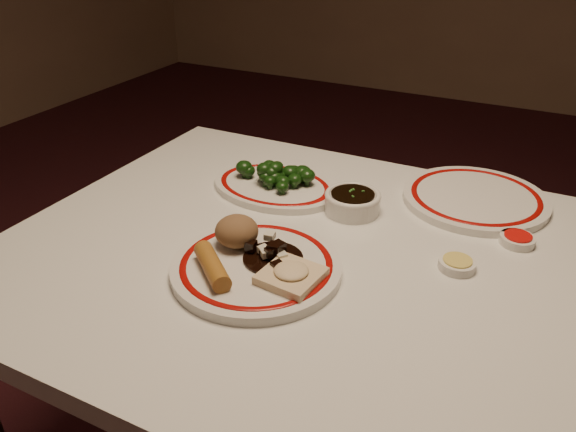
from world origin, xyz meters
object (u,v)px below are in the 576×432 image
at_px(dining_table, 330,298).
at_px(stirfry_heap, 272,254).
at_px(main_plate, 256,267).
at_px(rice_mound, 237,231).
at_px(broccoli_plate, 275,186).
at_px(soy_bowl, 352,203).
at_px(fried_wonton, 291,274).
at_px(broccoli_pile, 276,173).
at_px(spring_roll, 212,266).

distance_m(dining_table, stirfry_heap, 0.16).
distance_m(dining_table, main_plate, 0.17).
relative_size(dining_table, rice_mound, 15.43).
height_order(broccoli_plate, soy_bowl, soy_bowl).
bearing_deg(main_plate, stirfry_heap, 52.49).
bearing_deg(stirfry_heap, fried_wonton, -35.28).
bearing_deg(broccoli_plate, stirfry_heap, -62.87).
bearing_deg(broccoli_pile, main_plate, -68.47).
xyz_separation_m(dining_table, spring_roll, (-0.15, -0.16, 0.13)).
distance_m(dining_table, fried_wonton, 0.17).
bearing_deg(broccoli_plate, rice_mound, -76.84).
height_order(dining_table, broccoli_plate, broccoli_plate).
relative_size(rice_mound, broccoli_plate, 0.25).
bearing_deg(broccoli_pile, rice_mound, -77.55).
xyz_separation_m(main_plate, broccoli_plate, (-0.12, 0.29, -0.00)).
bearing_deg(spring_roll, rice_mound, 47.19).
height_order(fried_wonton, stirfry_heap, stirfry_heap).
xyz_separation_m(fried_wonton, broccoli_plate, (-0.19, 0.31, -0.02)).
bearing_deg(fried_wonton, main_plate, 167.76).
bearing_deg(fried_wonton, broccoli_pile, 121.43).
xyz_separation_m(rice_mound, broccoli_pile, (-0.06, 0.26, -0.01)).
height_order(main_plate, fried_wonton, fried_wonton).
relative_size(dining_table, soy_bowl, 10.75).
distance_m(stirfry_heap, soy_bowl, 0.26).
distance_m(stirfry_heap, broccoli_pile, 0.30).
bearing_deg(broccoli_pile, spring_roll, -79.14).
height_order(dining_table, stirfry_heap, stirfry_heap).
distance_m(dining_table, broccoli_pile, 0.32).
bearing_deg(spring_roll, main_plate, 1.64).
height_order(fried_wonton, soy_bowl, fried_wonton).
xyz_separation_m(main_plate, fried_wonton, (0.07, -0.02, 0.02)).
bearing_deg(main_plate, spring_roll, -129.08).
xyz_separation_m(spring_roll, broccoli_pile, (-0.07, 0.36, 0.01)).
bearing_deg(rice_mound, stirfry_heap, -9.39).
distance_m(main_plate, stirfry_heap, 0.03).
bearing_deg(soy_bowl, broccoli_plate, 175.05).
bearing_deg(broccoli_plate, main_plate, -67.76).
distance_m(fried_wonton, broccoli_plate, 0.36).
relative_size(spring_roll, broccoli_plate, 0.38).
bearing_deg(spring_roll, stirfry_heap, 2.07).
bearing_deg(broccoli_plate, dining_table, -41.21).
relative_size(main_plate, broccoli_pile, 1.85).
bearing_deg(broccoli_pile, soy_bowl, -6.58).
distance_m(broccoli_plate, broccoli_pile, 0.03).
bearing_deg(broccoli_plate, soy_bowl, -4.95).
bearing_deg(broccoli_plate, fried_wonton, -57.85).
xyz_separation_m(fried_wonton, broccoli_pile, (-0.19, 0.31, 0.01)).
relative_size(broccoli_plate, soy_bowl, 2.74).
xyz_separation_m(main_plate, soy_bowl, (0.07, 0.28, 0.01)).
height_order(fried_wonton, broccoli_plate, fried_wonton).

